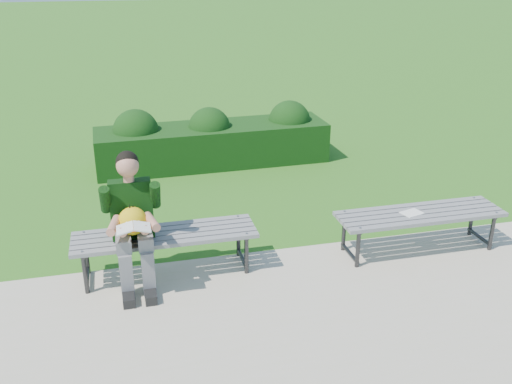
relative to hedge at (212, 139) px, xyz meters
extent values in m
plane|color=#357819|center=(-0.23, -3.02, -0.39)|extent=(80.00, 80.00, 0.00)
cube|color=#A8A38C|center=(-0.23, -4.77, -0.38)|extent=(30.00, 3.50, 0.02)
cube|color=#113B12|center=(0.01, -0.01, -0.09)|extent=(3.55, 0.97, 0.60)
sphere|color=#113B12|center=(-1.14, 0.03, 0.18)|extent=(0.71, 0.71, 0.69)
sphere|color=#113B12|center=(-0.04, -0.02, 0.18)|extent=(0.66, 0.66, 0.64)
sphere|color=#113B12|center=(1.26, 0.06, 0.18)|extent=(0.68, 0.68, 0.66)
cube|color=gray|center=(-1.02, -3.45, 0.06)|extent=(1.80, 0.08, 0.04)
cube|color=gray|center=(-1.02, -3.34, 0.06)|extent=(1.80, 0.08, 0.04)
cube|color=gray|center=(-1.02, -3.24, 0.06)|extent=(1.80, 0.08, 0.04)
cube|color=gray|center=(-1.02, -3.14, 0.06)|extent=(1.80, 0.09, 0.04)
cube|color=gray|center=(-1.02, -3.03, 0.06)|extent=(1.80, 0.09, 0.04)
cylinder|color=#2D2D30|center=(-1.80, -3.43, -0.16)|extent=(0.04, 0.04, 0.41)
cylinder|color=#2D2D30|center=(-1.80, -3.05, -0.16)|extent=(0.04, 0.04, 0.41)
cylinder|color=#2D2D30|center=(-1.80, -3.24, 0.02)|extent=(0.04, 0.42, 0.04)
cylinder|color=#2D2D30|center=(-1.80, -3.24, -0.31)|extent=(0.04, 0.42, 0.04)
cylinder|color=gray|center=(-1.80, -3.45, 0.09)|extent=(0.02, 0.02, 0.01)
cylinder|color=gray|center=(-1.80, -3.03, 0.09)|extent=(0.02, 0.02, 0.01)
cylinder|color=#2D2D30|center=(-0.24, -3.43, -0.16)|extent=(0.04, 0.04, 0.41)
cylinder|color=#2D2D30|center=(-0.24, -3.05, -0.16)|extent=(0.04, 0.04, 0.41)
cylinder|color=#2D2D30|center=(-0.24, -3.24, 0.02)|extent=(0.04, 0.42, 0.04)
cylinder|color=#2D2D30|center=(-0.24, -3.24, -0.31)|extent=(0.04, 0.42, 0.04)
cylinder|color=gray|center=(-0.24, -3.45, 0.09)|extent=(0.02, 0.02, 0.01)
cylinder|color=gray|center=(-0.24, -3.03, 0.09)|extent=(0.02, 0.02, 0.01)
cube|color=gray|center=(1.67, -3.60, 0.06)|extent=(1.80, 0.08, 0.04)
cube|color=gray|center=(1.67, -3.49, 0.06)|extent=(1.80, 0.08, 0.04)
cube|color=gray|center=(1.67, -3.39, 0.06)|extent=(1.80, 0.08, 0.04)
cube|color=gray|center=(1.67, -3.29, 0.06)|extent=(1.80, 0.08, 0.04)
cube|color=gray|center=(1.67, -3.18, 0.06)|extent=(1.80, 0.09, 0.04)
cylinder|color=#2D2D30|center=(0.89, -3.58, -0.16)|extent=(0.04, 0.04, 0.41)
cylinder|color=#2D2D30|center=(0.89, -3.20, -0.16)|extent=(0.04, 0.04, 0.41)
cylinder|color=#2D2D30|center=(0.89, -3.39, 0.02)|extent=(0.04, 0.42, 0.04)
cylinder|color=#2D2D30|center=(0.89, -3.39, -0.31)|extent=(0.04, 0.42, 0.04)
cylinder|color=gray|center=(0.89, -3.60, 0.09)|extent=(0.02, 0.02, 0.01)
cylinder|color=gray|center=(0.89, -3.18, 0.09)|extent=(0.02, 0.02, 0.01)
cylinder|color=#2D2D30|center=(2.45, -3.58, -0.16)|extent=(0.04, 0.04, 0.41)
cylinder|color=#2D2D30|center=(2.45, -3.20, -0.16)|extent=(0.04, 0.04, 0.41)
cylinder|color=#2D2D30|center=(2.45, -3.39, 0.02)|extent=(0.04, 0.42, 0.04)
cylinder|color=#2D2D30|center=(2.45, -3.39, -0.31)|extent=(0.04, 0.42, 0.04)
cylinder|color=gray|center=(2.45, -3.60, 0.09)|extent=(0.02, 0.02, 0.01)
cylinder|color=gray|center=(2.45, -3.18, 0.09)|extent=(0.02, 0.02, 0.01)
cube|color=gray|center=(-1.42, -3.40, 0.15)|extent=(0.14, 0.42, 0.13)
cube|color=gray|center=(-1.22, -3.40, 0.15)|extent=(0.14, 0.42, 0.13)
cube|color=gray|center=(-1.42, -3.58, -0.14)|extent=(0.12, 0.13, 0.45)
cube|color=gray|center=(-1.22, -3.58, -0.14)|extent=(0.12, 0.13, 0.45)
cube|color=black|center=(-1.42, -3.68, -0.32)|extent=(0.11, 0.26, 0.09)
cube|color=black|center=(-1.22, -3.68, -0.32)|extent=(0.11, 0.26, 0.09)
cube|color=black|center=(-1.32, -3.20, 0.36)|extent=(0.40, 0.30, 0.59)
cylinder|color=tan|center=(-1.32, -3.22, 0.68)|extent=(0.10, 0.10, 0.08)
sphere|color=tan|center=(-1.32, -3.24, 0.81)|extent=(0.21, 0.21, 0.21)
sphere|color=black|center=(-1.32, -3.21, 0.84)|extent=(0.21, 0.21, 0.21)
cylinder|color=black|center=(-1.55, -3.30, 0.52)|extent=(0.10, 0.21, 0.30)
cylinder|color=black|center=(-1.09, -3.30, 0.52)|extent=(0.10, 0.21, 0.30)
cylinder|color=tan|center=(-1.49, -3.52, 0.35)|extent=(0.14, 0.31, 0.08)
cylinder|color=tan|center=(-1.15, -3.52, 0.35)|extent=(0.14, 0.31, 0.08)
sphere|color=tan|center=(-1.42, -3.68, 0.35)|extent=(0.09, 0.09, 0.09)
sphere|color=tan|center=(-1.22, -3.68, 0.35)|extent=(0.09, 0.09, 0.09)
sphere|color=gold|center=(-1.32, -3.42, 0.33)|extent=(0.27, 0.27, 0.27)
cone|color=#ED5800|center=(-1.32, -3.53, 0.33)|extent=(0.08, 0.08, 0.08)
cone|color=black|center=(-1.34, -3.41, 0.46)|extent=(0.03, 0.05, 0.08)
cone|color=black|center=(-1.31, -3.40, 0.46)|extent=(0.03, 0.04, 0.07)
sphere|color=white|center=(-1.37, -3.52, 0.36)|extent=(0.05, 0.05, 0.05)
sphere|color=white|center=(-1.28, -3.52, 0.36)|extent=(0.05, 0.05, 0.05)
cube|color=white|center=(-1.40, -3.70, 0.40)|extent=(0.15, 0.20, 0.05)
cube|color=white|center=(-1.25, -3.70, 0.40)|extent=(0.15, 0.20, 0.05)
cube|color=white|center=(1.57, -3.39, 0.09)|extent=(0.26, 0.22, 0.01)
camera|label=1|loc=(-1.35, -8.34, 2.61)|focal=40.00mm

